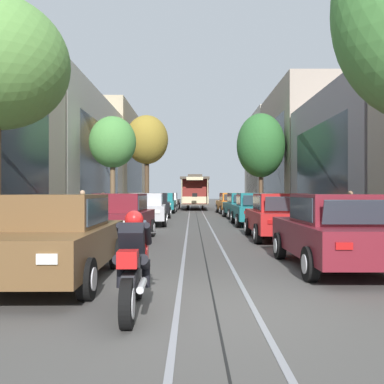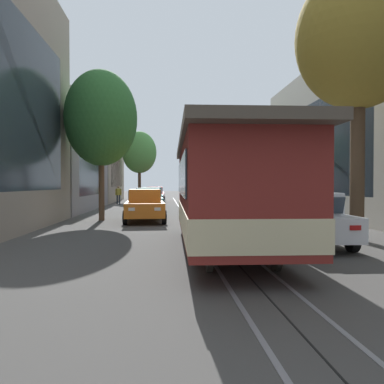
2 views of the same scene
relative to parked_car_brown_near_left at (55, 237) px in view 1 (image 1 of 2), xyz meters
The scene contains 23 objects.
ground_plane 19.78m from the parked_car_brown_near_left, 81.86° to the left, with size 160.00×160.00×0.00m, color #4C4947.
trolley_track_rails 23.09m from the parked_car_brown_near_left, 83.04° to the left, with size 1.14×61.41×0.01m.
building_facade_left 27.20m from the parked_car_brown_near_left, 104.24° to the left, with size 6.00×53.11×10.67m.
building_facade_right 27.06m from the parked_car_brown_near_left, 62.72° to the left, with size 5.94×53.11×10.74m.
parked_car_brown_near_left is the anchor object (origin of this frame).
parked_car_maroon_second_left 6.56m from the parked_car_brown_near_left, 89.41° to the left, with size 2.11×4.41×1.58m.
parked_car_silver_mid_left 13.56m from the parked_car_brown_near_left, 89.00° to the left, with size 2.14×4.42×1.58m.
parked_car_black_fourth_left 20.17m from the parked_car_brown_near_left, 89.69° to the left, with size 2.12×4.41×1.58m.
parked_car_teal_fifth_left 26.36m from the parked_car_brown_near_left, 89.49° to the left, with size 2.04×4.38×1.58m.
parked_car_white_sixth_left 32.69m from the parked_car_brown_near_left, 89.51° to the left, with size 2.07×4.39×1.58m.
parked_car_maroon_near_right 5.64m from the parked_car_brown_near_left, 13.08° to the left, with size 2.01×4.36×1.58m.
parked_car_red_second_right 8.82m from the parked_car_brown_near_left, 51.97° to the left, with size 2.05×4.38×1.58m.
parked_car_teal_mid_right 14.25m from the parked_car_brown_near_left, 67.38° to the left, with size 2.03×4.37×1.58m.
parked_car_teal_fourth_right 19.76m from the parked_car_brown_near_left, 73.73° to the left, with size 2.15×4.42×1.58m.
parked_car_orange_fifth_right 25.73m from the parked_car_brown_near_left, 77.81° to the left, with size 2.14×4.42×1.58m.
street_tree_kerb_left_second 16.86m from the parked_car_brown_near_left, 96.95° to the left, with size 2.62×2.62×5.90m.
street_tree_kerb_left_mid 32.56m from the parked_car_brown_near_left, 93.09° to the left, with size 3.97×3.89×8.78m.
street_tree_kerb_right_second 25.95m from the parked_car_brown_near_left, 72.63° to the left, with size 3.60×3.93×7.55m.
cable_car_trolley 34.06m from the parked_car_brown_near_left, 85.29° to the left, with size 2.73×9.16×3.28m.
motorcycle_with_rider 2.63m from the parked_car_brown_near_left, 50.17° to the right, with size 0.56×1.99×1.37m.
pedestrian_on_left_pavement 19.85m from the parked_car_brown_near_left, 99.28° to the left, with size 0.55×0.42×1.64m.
pedestrian_on_right_pavement 12.47m from the parked_car_brown_near_left, 46.01° to the left, with size 0.55×0.39×1.68m.
pedestrian_crossing_far 10.53m from the parked_car_brown_near_left, 101.79° to the left, with size 0.55×0.41×1.71m.
Camera 1 is at (-0.32, -5.99, 1.62)m, focal length 40.18 mm.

